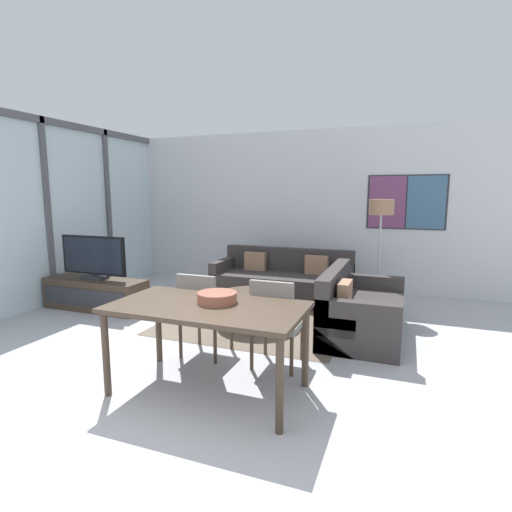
{
  "coord_description": "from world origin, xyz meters",
  "views": [
    {
      "loc": [
        1.7,
        -1.9,
        1.7
      ],
      "look_at": [
        0.01,
        2.53,
        0.95
      ],
      "focal_mm": 28.0,
      "sensor_mm": 36.0,
      "label": 1
    }
  ],
  "objects": [
    {
      "name": "ground_plane",
      "position": [
        0.0,
        0.0,
        0.0
      ],
      "size": [
        24.0,
        24.0,
        0.0
      ],
      "primitive_type": "plane",
      "color": "#B2B2B7"
    },
    {
      "name": "wall_back",
      "position": [
        0.05,
        5.21,
        1.4
      ],
      "size": [
        7.77,
        0.09,
        2.8
      ],
      "color": "silver",
      "rests_on": "ground_plane"
    },
    {
      "name": "window_wall_left",
      "position": [
        -3.38,
        2.6,
        1.53
      ],
      "size": [
        0.07,
        5.21,
        2.8
      ],
      "color": "silver",
      "rests_on": "ground_plane"
    },
    {
      "name": "area_rug",
      "position": [
        -0.13,
        2.85,
        0.0
      ],
      "size": [
        2.34,
        1.9,
        0.01
      ],
      "color": "#706051",
      "rests_on": "ground_plane"
    },
    {
      "name": "tv_console",
      "position": [
        -2.54,
        2.61,
        0.23
      ],
      "size": [
        1.57,
        0.49,
        0.45
      ],
      "color": "#423326",
      "rests_on": "ground_plane"
    },
    {
      "name": "television",
      "position": [
        -2.54,
        2.61,
        0.77
      ],
      "size": [
        1.1,
        0.2,
        0.64
      ],
      "color": "#2D2D33",
      "rests_on": "tv_console"
    },
    {
      "name": "sofa_main",
      "position": [
        -0.13,
        4.16,
        0.27
      ],
      "size": [
        2.17,
        0.88,
        0.8
      ],
      "color": "#383333",
      "rests_on": "ground_plane"
    },
    {
      "name": "sofa_side",
      "position": [
        1.19,
        2.87,
        0.27
      ],
      "size": [
        0.88,
        1.55,
        0.8
      ],
      "rotation": [
        0.0,
        0.0,
        1.57
      ],
      "color": "#383333",
      "rests_on": "ground_plane"
    },
    {
      "name": "coffee_table",
      "position": [
        -0.13,
        2.85,
        0.29
      ],
      "size": [
        1.05,
        1.05,
        0.38
      ],
      "color": "#423326",
      "rests_on": "ground_plane"
    },
    {
      "name": "dining_table",
      "position": [
        0.16,
        0.99,
        0.69
      ],
      "size": [
        1.64,
        0.88,
        0.77
      ],
      "color": "#423326",
      "rests_on": "ground_plane"
    },
    {
      "name": "dining_chair_left",
      "position": [
        -0.24,
        1.64,
        0.5
      ],
      "size": [
        0.46,
        0.46,
        0.89
      ],
      "color": "gray",
      "rests_on": "ground_plane"
    },
    {
      "name": "dining_chair_centre",
      "position": [
        0.56,
        1.64,
        0.5
      ],
      "size": [
        0.46,
        0.46,
        0.89
      ],
      "color": "gray",
      "rests_on": "ground_plane"
    },
    {
      "name": "fruit_bowl",
      "position": [
        0.2,
        1.1,
        0.82
      ],
      "size": [
        0.34,
        0.34,
        0.09
      ],
      "color": "#995642",
      "rests_on": "dining_table"
    },
    {
      "name": "floor_lamp",
      "position": [
        1.34,
        4.15,
        1.38
      ],
      "size": [
        0.35,
        0.35,
        1.61
      ],
      "color": "#2D2D33",
      "rests_on": "ground_plane"
    }
  ]
}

